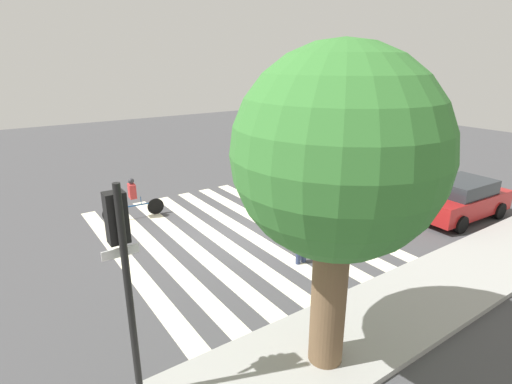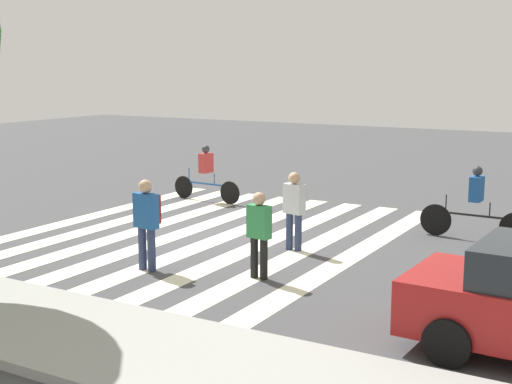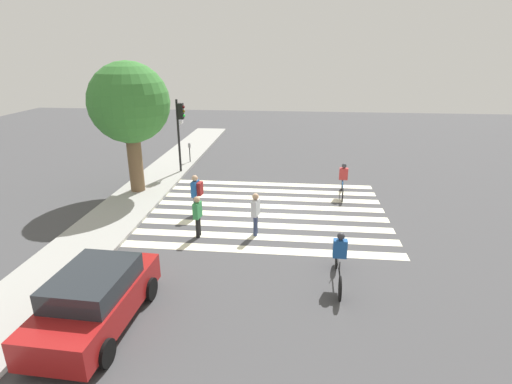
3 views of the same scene
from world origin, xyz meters
The scene contains 11 objects.
ground_plane centered at (0.00, 0.00, 0.00)m, with size 60.00×60.00×0.00m, color #444447.
sidewalk_curb centered at (0.00, 6.25, 0.07)m, with size 36.00×2.50×0.14m.
crosswalk_stripes centered at (0.00, 0.00, 0.00)m, with size 7.80×10.00×0.01m.
traffic_light centered at (5.06, 5.19, 2.88)m, with size 0.60×0.50×4.12m.
street_tree centered at (1.68, 6.50, 4.27)m, with size 3.67×3.67×6.18m.
pedestrian_adult_tall_backpack centered at (-2.77, 2.42, 0.90)m, with size 0.47×0.27×1.59m.
pedestrian_adult_yellow_jacket centered at (-2.40, 0.32, 0.93)m, with size 0.49×0.31×1.65m.
pedestrian_adult_blue_shirt centered at (-0.67, 2.98, 1.01)m, with size 0.50×0.44×1.73m.
cyclist_near_curb centered at (-5.46, -2.47, 0.87)m, with size 2.47×0.41×1.66m.
cyclist_mid_street centered at (2.27, -3.38, 0.86)m, with size 2.33×0.42×1.60m.
car_parked_silver_sedan centered at (-8.05, 3.74, 0.78)m, with size 4.13×2.06×1.53m.
Camera 1 is at (6.54, 11.11, 5.85)m, focal length 28.00 mm.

